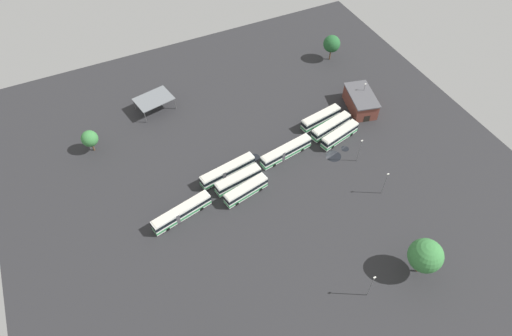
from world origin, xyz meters
TOP-DOWN VIEW (x-y plane):
  - ground_plane at (0.00, 0.00)m, footprint 128.27×128.27m
  - bus_row0_slot1 at (-23.59, -4.96)m, footprint 15.36×5.74m
  - bus_row1_slot0 at (-7.13, -5.50)m, footprint 12.03×4.83m
  - bus_row1_slot1 at (-7.55, -1.65)m, footprint 12.58×4.27m
  - bus_row1_slot2 at (-8.78, 2.16)m, footprint 15.39×4.86m
  - bus_row2_slot1 at (7.78, 1.70)m, footprint 15.39×4.95m
  - bus_row3_slot0 at (23.95, 0.80)m, footprint 12.38×5.36m
  - bus_row3_slot1 at (23.52, 4.66)m, footprint 13.08×5.27m
  - bus_row3_slot2 at (22.72, 8.77)m, footprint 12.79×4.51m
  - depot_building at (36.34, 9.20)m, footprint 9.71×13.66m
  - maintenance_shelter at (-18.00, 34.63)m, footprint 11.54×9.25m
  - lamp_post_far_corner at (37.94, 10.62)m, footprint 0.56×0.28m
  - lamp_post_near_entrance at (4.82, -40.26)m, footprint 0.56×0.28m
  - lamp_post_mid_lot at (23.56, -19.52)m, footprint 0.56×0.28m
  - lamp_post_by_building at (24.11, -7.84)m, footprint 0.56×0.28m
  - tree_west_edge at (-37.93, 25.94)m, footprint 4.40×4.40m
  - tree_south_edge at (17.83, -40.31)m, footprint 7.29×7.29m
  - tree_northwest at (41.17, 33.61)m, footprint 5.44×5.44m
  - puddle_centre_drain at (24.23, 2.69)m, footprint 1.54×1.54m
  - puddle_near_shelter at (0.06, 4.82)m, footprint 2.81×2.81m
  - puddle_back_corner at (23.64, -2.87)m, footprint 2.14×2.14m
  - puddle_between_rows at (19.38, -3.79)m, footprint 4.15×4.15m

SIDE VIEW (x-z plane):
  - ground_plane at x=0.00m, z-range 0.00..0.00m
  - puddle_centre_drain at x=24.23m, z-range 0.00..0.01m
  - puddle_near_shelter at x=0.06m, z-range 0.00..0.01m
  - puddle_back_corner at x=23.64m, z-range 0.00..0.01m
  - puddle_between_rows at x=19.38m, z-range 0.00..0.01m
  - bus_row1_slot0 at x=-7.13m, z-range 0.10..3.69m
  - bus_row3_slot0 at x=23.95m, z-range 0.10..3.69m
  - bus_row1_slot1 at x=-7.55m, z-range 0.10..3.69m
  - bus_row3_slot2 at x=22.72m, z-range 0.10..3.69m
  - bus_row3_slot1 at x=23.52m, z-range 0.10..3.69m
  - bus_row0_slot1 at x=-23.59m, z-range 0.10..3.69m
  - bus_row1_slot2 at x=-8.78m, z-range 0.10..3.69m
  - bus_row2_slot1 at x=7.78m, z-range 0.10..3.69m
  - depot_building at x=36.34m, z-range 0.02..5.20m
  - maintenance_shelter at x=-18.00m, z-range 1.85..5.92m
  - lamp_post_far_corner at x=37.94m, z-range 0.41..7.94m
  - lamp_post_mid_lot at x=23.56m, z-range 0.41..7.95m
  - lamp_post_by_building at x=24.11m, z-range 0.41..8.12m
  - tree_west_edge at x=-37.93m, z-range 1.12..7.80m
  - lamp_post_near_entrance at x=4.82m, z-range 0.41..8.54m
  - tree_northwest at x=41.17m, z-range 1.58..10.20m
  - tree_south_edge at x=17.83m, z-range 1.51..11.83m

